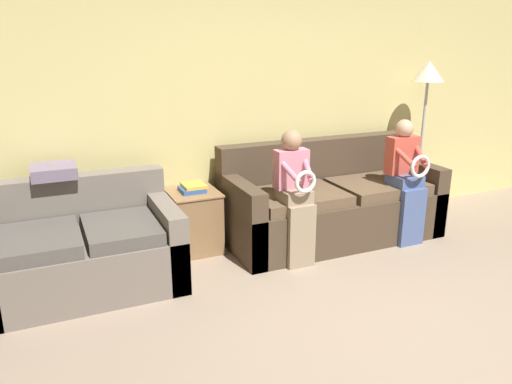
{
  "coord_description": "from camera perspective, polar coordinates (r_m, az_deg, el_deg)",
  "views": [
    {
      "loc": [
        -2.27,
        -2.06,
        2.0
      ],
      "look_at": [
        -0.67,
        1.58,
        0.78
      ],
      "focal_mm": 35.0,
      "sensor_mm": 36.0,
      "label": 1
    }
  ],
  "objects": [
    {
      "name": "child_left_seated",
      "position": [
        4.5,
        4.51,
        0.1
      ],
      "size": [
        0.31,
        0.38,
        1.23
      ],
      "color": "gray",
      "rests_on": "ground_plane"
    },
    {
      "name": "floor_lamp",
      "position": [
        5.92,
        19.0,
        11.59
      ],
      "size": [
        0.34,
        0.34,
        1.77
      ],
      "color": "#2D2B28",
      "rests_on": "ground_plane"
    },
    {
      "name": "child_right_seated",
      "position": [
        5.2,
        16.83,
        1.72
      ],
      "size": [
        0.33,
        0.38,
        1.24
      ],
      "color": "#475B8E",
      "rests_on": "ground_plane"
    },
    {
      "name": "wall_back",
      "position": [
        5.29,
        1.92,
        9.23
      ],
      "size": [
        7.63,
        0.06,
        2.55
      ],
      "color": "#DBCC7F",
      "rests_on": "ground_plane"
    },
    {
      "name": "book_stack",
      "position": [
        4.79,
        -7.24,
        0.47
      ],
      "size": [
        0.24,
        0.23,
        0.07
      ],
      "color": "#33569E",
      "rests_on": "side_shelf"
    },
    {
      "name": "couch_side",
      "position": [
        4.4,
        -19.19,
        -6.29
      ],
      "size": [
        1.54,
        0.97,
        0.88
      ],
      "color": "#70665B",
      "rests_on": "ground_plane"
    },
    {
      "name": "couch_main",
      "position": [
        5.23,
        8.48,
        -1.42
      ],
      "size": [
        2.21,
        0.93,
        0.99
      ],
      "color": "#473828",
      "rests_on": "ground_plane"
    },
    {
      "name": "side_shelf",
      "position": [
        4.9,
        -7.09,
        -3.21
      ],
      "size": [
        0.47,
        0.51,
        0.6
      ],
      "color": "olive",
      "rests_on": "ground_plane"
    },
    {
      "name": "ground_plane",
      "position": [
        3.66,
        20.96,
        -17.28
      ],
      "size": [
        14.0,
        14.0,
        0.0
      ],
      "primitive_type": "plane",
      "color": "gray"
    },
    {
      "name": "throw_pillow",
      "position": [
        4.54,
        -22.12,
        2.22
      ],
      "size": [
        0.36,
        0.36,
        0.1
      ],
      "color": "slate",
      "rests_on": "couch_side"
    }
  ]
}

